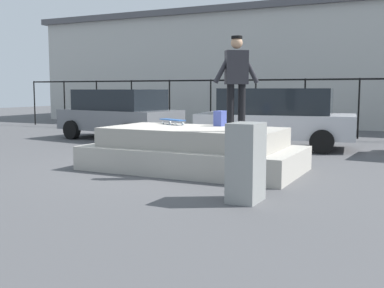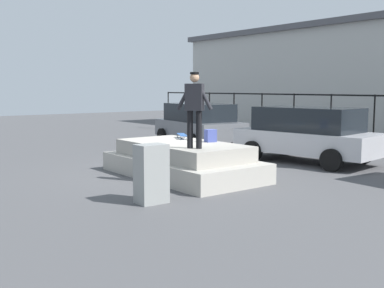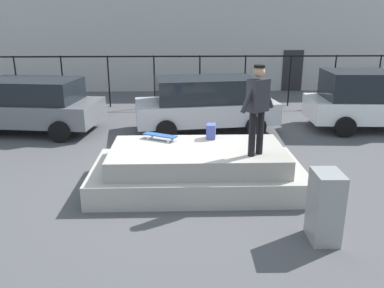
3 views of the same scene
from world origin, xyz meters
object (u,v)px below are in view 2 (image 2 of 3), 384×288
(backpack, at_px, (210,136))
(car_grey_hatchback_near, at_px, (199,123))
(skateboarder, at_px, (194,105))
(skateboard, at_px, (182,135))
(car_silver_hatchback_mid, at_px, (307,133))
(utility_box, at_px, (151,174))

(backpack, bearing_deg, car_grey_hatchback_near, -117.37)
(skateboarder, height_order, skateboard, skateboarder)
(skateboarder, distance_m, backpack, 1.66)
(car_grey_hatchback_near, bearing_deg, car_silver_hatchback_mid, -0.43)
(skateboarder, xyz_separation_m, backpack, (-0.80, 1.16, -0.87))
(skateboarder, xyz_separation_m, utility_box, (0.84, -1.75, -1.33))
(skateboard, relative_size, backpack, 2.42)
(utility_box, bearing_deg, skateboard, 135.69)
(utility_box, bearing_deg, backpack, 120.42)
(car_grey_hatchback_near, xyz_separation_m, car_silver_hatchback_mid, (5.49, -0.04, 0.01))
(skateboarder, xyz_separation_m, skateboard, (-1.96, 1.07, -0.93))
(car_grey_hatchback_near, xyz_separation_m, utility_box, (7.00, -6.76, -0.30))
(car_grey_hatchback_near, bearing_deg, backpack, -35.69)
(car_grey_hatchback_near, height_order, utility_box, car_grey_hatchback_near)
(backpack, xyz_separation_m, car_grey_hatchback_near, (-5.36, 3.85, -0.16))
(car_silver_hatchback_mid, bearing_deg, skateboarder, -82.20)
(backpack, height_order, car_silver_hatchback_mid, car_silver_hatchback_mid)
(backpack, xyz_separation_m, utility_box, (1.64, -2.90, -0.46))
(skateboard, xyz_separation_m, car_silver_hatchback_mid, (1.28, 3.90, -0.08))
(skateboard, relative_size, car_silver_hatchback_mid, 0.17)
(skateboarder, relative_size, car_grey_hatchback_near, 0.41)
(backpack, distance_m, car_silver_hatchback_mid, 3.82)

